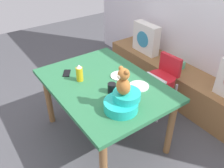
{
  "coord_description": "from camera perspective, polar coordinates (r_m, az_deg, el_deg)",
  "views": [
    {
      "loc": [
        1.69,
        -1.1,
        2.07
      ],
      "look_at": [
        0.0,
        0.1,
        0.69
      ],
      "focal_mm": 38.02,
      "sensor_mm": 36.0,
      "label": 1
    }
  ],
  "objects": [
    {
      "name": "dinner_plate_near",
      "position": [
        2.37,
        6.47,
        -0.52
      ],
      "size": [
        0.2,
        0.2,
        0.01
      ],
      "primitive_type": "cylinder",
      "color": "white",
      "rests_on": "dining_table"
    },
    {
      "name": "book_stack",
      "position": [
        3.35,
        15.15,
        4.68
      ],
      "size": [
        0.2,
        0.14,
        0.1
      ],
      "primitive_type": "cube",
      "color": "#5BB789",
      "rests_on": "window_bench"
    },
    {
      "name": "infant_seat_teal",
      "position": [
        2.04,
        2.61,
        -4.38
      ],
      "size": [
        0.3,
        0.33,
        0.16
      ],
      "color": "#20BFB2",
      "rests_on": "dining_table"
    },
    {
      "name": "teddy_bear",
      "position": [
        1.92,
        2.76,
        0.45
      ],
      "size": [
        0.13,
        0.12,
        0.25
      ],
      "color": "#B16E31",
      "rests_on": "infant_seat_teal"
    },
    {
      "name": "dining_table",
      "position": [
        2.47,
        -1.9,
        -1.6
      ],
      "size": [
        1.37,
        1.0,
        0.74
      ],
      "color": "#2D7247",
      "rests_on": "ground_plane"
    },
    {
      "name": "pillow_floral_left",
      "position": [
        3.62,
        8.2,
        10.82
      ],
      "size": [
        0.44,
        0.15,
        0.44
      ],
      "color": "white",
      "rests_on": "window_bench"
    },
    {
      "name": "dinner_plate_far",
      "position": [
        2.52,
        1.93,
        1.96
      ],
      "size": [
        0.2,
        0.2,
        0.01
      ],
      "primitive_type": "cylinder",
      "color": "white",
      "rests_on": "dining_table"
    },
    {
      "name": "highchair",
      "position": [
        2.96,
        11.93,
        1.31
      ],
      "size": [
        0.34,
        0.46,
        0.79
      ],
      "color": "red",
      "rests_on": "ground_plane"
    },
    {
      "name": "coffee_mug",
      "position": [
        2.25,
        -0.02,
        -0.99
      ],
      "size": [
        0.12,
        0.08,
        0.09
      ],
      "color": "black",
      "rests_on": "dining_table"
    },
    {
      "name": "window_bench",
      "position": [
        3.43,
        15.89,
        -0.2
      ],
      "size": [
        2.6,
        0.44,
        0.46
      ],
      "primitive_type": "cube",
      "color": "olive",
      "rests_on": "ground_plane"
    },
    {
      "name": "cell_phone",
      "position": [
        2.61,
        -10.82,
        2.58
      ],
      "size": [
        0.16,
        0.14,
        0.01
      ],
      "primitive_type": "cube",
      "rotation": [
        0.0,
        0.0,
        0.97
      ],
      "color": "black",
      "rests_on": "dining_table"
    },
    {
      "name": "ketchup_bottle",
      "position": [
        2.43,
        -7.83,
        2.6
      ],
      "size": [
        0.07,
        0.07,
        0.18
      ],
      "color": "gold",
      "rests_on": "dining_table"
    },
    {
      "name": "back_wall",
      "position": [
        3.21,
        22.26,
        17.5
      ],
      "size": [
        4.4,
        0.1,
        2.6
      ],
      "primitive_type": "cube",
      "color": "silver",
      "rests_on": "ground_plane"
    },
    {
      "name": "ground_plane",
      "position": [
        2.89,
        -1.65,
        -12.11
      ],
      "size": [
        8.0,
        8.0,
        0.0
      ],
      "primitive_type": "plane",
      "color": "#4C4C51"
    }
  ]
}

